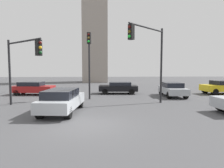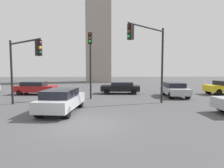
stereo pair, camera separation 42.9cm
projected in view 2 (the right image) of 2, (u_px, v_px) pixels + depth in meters
name	position (u px, v px, depth m)	size (l,w,h in m)	color
ground_plane	(82.00, 125.00, 9.90)	(106.75, 106.75, 0.00)	#4C4C4F
traffic_light_1	(90.00, 54.00, 17.82)	(0.37, 0.48, 5.99)	black
traffic_light_2	(149.00, 48.00, 14.45)	(3.24, 3.15, 5.98)	black
traffic_light_3	(24.00, 58.00, 13.95)	(3.39, 3.11, 4.95)	black
car_0	(62.00, 100.00, 12.74)	(2.44, 4.94, 1.50)	#ADB2B7
car_3	(175.00, 89.00, 19.56)	(2.01, 4.14, 1.39)	#ADB2B7
car_4	(36.00, 88.00, 21.27)	(4.38, 2.18, 1.38)	maroon
car_6	(121.00, 87.00, 21.94)	(4.31, 2.14, 1.29)	black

